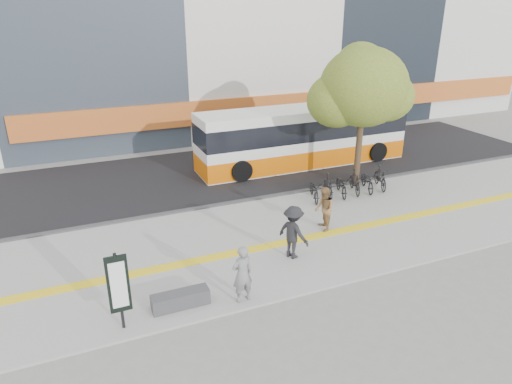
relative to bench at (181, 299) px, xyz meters
name	(u,v)px	position (x,y,z in m)	size (l,w,h in m)	color
ground	(251,268)	(2.60, 1.20, -0.30)	(120.00, 120.00, 0.00)	slate
sidewalk	(234,246)	(2.60, 2.70, -0.27)	(40.00, 7.00, 0.08)	gray
tactile_strip	(239,252)	(2.60, 2.20, -0.22)	(40.00, 0.45, 0.01)	yellow
street	(180,178)	(2.60, 10.20, -0.28)	(40.00, 8.00, 0.06)	black
curb	(205,208)	(2.60, 6.20, -0.23)	(40.00, 0.25, 0.14)	#353537
bench	(181,299)	(0.00, 0.00, 0.00)	(1.60, 0.45, 0.45)	#353537
signboard	(118,285)	(-1.60, -0.31, 1.06)	(0.55, 0.10, 2.20)	black
street_tree	(362,88)	(9.78, 6.02, 4.21)	(4.40, 3.80, 6.31)	#3B281B
bus	(303,138)	(9.06, 9.70, 1.15)	(11.14, 2.64, 2.97)	silver
bicycle_row	(348,184)	(8.89, 5.20, 0.25)	(4.49, 1.82, 1.00)	black
seated_woman	(242,274)	(1.69, -0.40, 0.64)	(0.63, 0.41, 1.72)	black
pedestrian_tan	(324,209)	(6.08, 2.55, 0.61)	(0.81, 0.63, 1.66)	olive
pedestrian_dark	(293,232)	(4.12, 1.23, 0.68)	(1.17, 0.67, 1.82)	black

